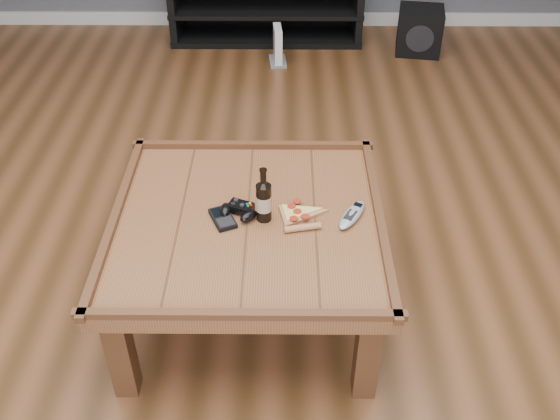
{
  "coord_description": "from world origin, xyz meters",
  "views": [
    {
      "loc": [
        0.13,
        -1.79,
        1.89
      ],
      "look_at": [
        0.12,
        -0.04,
        0.52
      ],
      "focal_mm": 40.0,
      "sensor_mm": 36.0,
      "label": 1
    }
  ],
  "objects_px": {
    "game_controller": "(239,210)",
    "remote_control": "(352,215)",
    "media_console": "(266,5)",
    "pizza_slice": "(298,215)",
    "coffee_table": "(248,231)",
    "subwoofer": "(420,30)",
    "smartphone": "(223,218)",
    "game_console": "(278,47)",
    "beer_bottle": "(264,200)"
  },
  "relations": [
    {
      "from": "coffee_table",
      "to": "subwoofer",
      "type": "xyz_separation_m",
      "value": [
        1.1,
        2.51,
        -0.24
      ]
    },
    {
      "from": "coffee_table",
      "to": "media_console",
      "type": "relative_size",
      "value": 0.74
    },
    {
      "from": "beer_bottle",
      "to": "game_console",
      "type": "xyz_separation_m",
      "value": [
        0.03,
        2.31,
        -0.42
      ]
    },
    {
      "from": "coffee_table",
      "to": "remote_control",
      "type": "distance_m",
      "value": 0.39
    },
    {
      "from": "coffee_table",
      "to": "pizza_slice",
      "type": "relative_size",
      "value": 3.9
    },
    {
      "from": "remote_control",
      "to": "subwoofer",
      "type": "height_order",
      "value": "remote_control"
    },
    {
      "from": "game_controller",
      "to": "subwoofer",
      "type": "distance_m",
      "value": 2.76
    },
    {
      "from": "smartphone",
      "to": "subwoofer",
      "type": "relative_size",
      "value": 0.42
    },
    {
      "from": "game_controller",
      "to": "game_console",
      "type": "xyz_separation_m",
      "value": [
        0.12,
        2.28,
        -0.35
      ]
    },
    {
      "from": "smartphone",
      "to": "pizza_slice",
      "type": "bearing_deg",
      "value": -19.69
    },
    {
      "from": "media_console",
      "to": "smartphone",
      "type": "bearing_deg",
      "value": -91.86
    },
    {
      "from": "smartphone",
      "to": "remote_control",
      "type": "distance_m",
      "value": 0.48
    },
    {
      "from": "media_console",
      "to": "beer_bottle",
      "type": "bearing_deg",
      "value": -88.72
    },
    {
      "from": "media_console",
      "to": "smartphone",
      "type": "height_order",
      "value": "media_console"
    },
    {
      "from": "smartphone",
      "to": "remote_control",
      "type": "relative_size",
      "value": 0.77
    },
    {
      "from": "beer_bottle",
      "to": "remote_control",
      "type": "height_order",
      "value": "beer_bottle"
    },
    {
      "from": "beer_bottle",
      "to": "remote_control",
      "type": "relative_size",
      "value": 1.14
    },
    {
      "from": "media_console",
      "to": "remote_control",
      "type": "distance_m",
      "value": 2.78
    },
    {
      "from": "subwoofer",
      "to": "game_console",
      "type": "relative_size",
      "value": 1.37
    },
    {
      "from": "media_console",
      "to": "game_controller",
      "type": "height_order",
      "value": "media_console"
    },
    {
      "from": "game_controller",
      "to": "remote_control",
      "type": "height_order",
      "value": "game_controller"
    },
    {
      "from": "smartphone",
      "to": "game_console",
      "type": "distance_m",
      "value": 2.35
    },
    {
      "from": "media_console",
      "to": "game_controller",
      "type": "xyz_separation_m",
      "value": [
        -0.03,
        -2.73,
        0.22
      ]
    },
    {
      "from": "game_console",
      "to": "coffee_table",
      "type": "bearing_deg",
      "value": -97.22
    },
    {
      "from": "subwoofer",
      "to": "game_console",
      "type": "bearing_deg",
      "value": -159.48
    },
    {
      "from": "game_console",
      "to": "pizza_slice",
      "type": "bearing_deg",
      "value": -92.56
    },
    {
      "from": "coffee_table",
      "to": "subwoofer",
      "type": "height_order",
      "value": "coffee_table"
    },
    {
      "from": "beer_bottle",
      "to": "pizza_slice",
      "type": "bearing_deg",
      "value": 4.34
    },
    {
      "from": "coffee_table",
      "to": "smartphone",
      "type": "bearing_deg",
      "value": -172.97
    },
    {
      "from": "game_controller",
      "to": "pizza_slice",
      "type": "xyz_separation_m",
      "value": [
        0.22,
        -0.01,
        -0.01
      ]
    },
    {
      "from": "media_console",
      "to": "pizza_slice",
      "type": "height_order",
      "value": "media_console"
    },
    {
      "from": "beer_bottle",
      "to": "smartphone",
      "type": "relative_size",
      "value": 1.48
    },
    {
      "from": "smartphone",
      "to": "remote_control",
      "type": "xyz_separation_m",
      "value": [
        0.48,
        0.02,
        0.01
      ]
    },
    {
      "from": "beer_bottle",
      "to": "pizza_slice",
      "type": "height_order",
      "value": "beer_bottle"
    },
    {
      "from": "subwoofer",
      "to": "pizza_slice",
      "type": "bearing_deg",
      "value": -101.07
    },
    {
      "from": "pizza_slice",
      "to": "game_controller",
      "type": "bearing_deg",
      "value": 165.41
    },
    {
      "from": "media_console",
      "to": "remote_control",
      "type": "height_order",
      "value": "media_console"
    },
    {
      "from": "beer_bottle",
      "to": "game_console",
      "type": "distance_m",
      "value": 2.34
    },
    {
      "from": "media_console",
      "to": "beer_bottle",
      "type": "distance_m",
      "value": 2.77
    },
    {
      "from": "beer_bottle",
      "to": "media_console",
      "type": "bearing_deg",
      "value": 91.28
    },
    {
      "from": "game_controller",
      "to": "remote_control",
      "type": "bearing_deg",
      "value": 20.78
    },
    {
      "from": "pizza_slice",
      "to": "subwoofer",
      "type": "bearing_deg",
      "value": 58.66
    },
    {
      "from": "game_controller",
      "to": "pizza_slice",
      "type": "height_order",
      "value": "game_controller"
    },
    {
      "from": "media_console",
      "to": "pizza_slice",
      "type": "bearing_deg",
      "value": -86.1
    },
    {
      "from": "media_console",
      "to": "game_controller",
      "type": "distance_m",
      "value": 2.74
    },
    {
      "from": "media_console",
      "to": "game_console",
      "type": "height_order",
      "value": "media_console"
    },
    {
      "from": "beer_bottle",
      "to": "pizza_slice",
      "type": "distance_m",
      "value": 0.15
    },
    {
      "from": "coffee_table",
      "to": "game_console",
      "type": "xyz_separation_m",
      "value": [
        0.09,
        2.31,
        -0.27
      ]
    },
    {
      "from": "smartphone",
      "to": "media_console",
      "type": "bearing_deg",
      "value": 64.47
    },
    {
      "from": "pizza_slice",
      "to": "remote_control",
      "type": "xyz_separation_m",
      "value": [
        0.2,
        -0.0,
        0.01
      ]
    }
  ]
}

